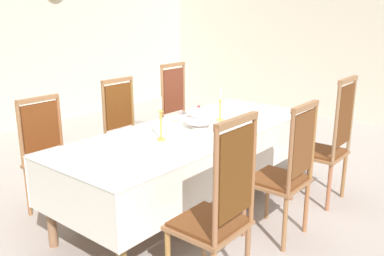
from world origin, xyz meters
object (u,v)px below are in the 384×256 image
Objects in this scene: chair_south_b at (286,171)px; soup_tureen at (199,117)px; chair_north_b at (127,131)px; candlestick_east at (220,108)px; bowl_far_left at (203,111)px; candlestick_west at (161,123)px; chair_north_a at (51,155)px; dining_table at (193,138)px; chair_south_c at (329,141)px; spoon_primary at (189,114)px; bowl_near_left at (185,115)px; spoon_secondary at (169,120)px; chair_north_c at (181,113)px; chair_south_a at (218,210)px; bowl_near_right at (164,121)px.

soup_tureen is at bearing 86.51° from chair_south_b.
candlestick_east is (0.39, -0.91, 0.31)m from chair_north_b.
candlestick_east is at bearing 113.25° from chair_north_b.
chair_south_b is 1.37m from bowl_far_left.
chair_south_b is at bearing -64.03° from candlestick_west.
soup_tureen is (0.96, -0.91, 0.30)m from chair_north_a.
chair_south_c is at bearing -45.70° from dining_table.
bowl_far_left is 0.16m from spoon_primary.
chair_south_c is at bearing -65.85° from bowl_near_left.
chair_south_c is at bearing -62.51° from candlestick_east.
chair_north_a is at bearing 155.73° from bowl_near_left.
chair_north_a is 2.03m from chair_south_b.
bowl_far_left is at bearing -20.97° from spoon_secondary.
chair_north_c reaches higher than candlestick_east.
chair_north_b is 1.06m from candlestick_west.
chair_south_b is (0.91, -1.82, 0.02)m from chair_north_a.
chair_south_a reaches higher than spoon_primary.
chair_south_b reaches higher than candlestick_east.
spoon_primary reaches higher than dining_table.
chair_north_b is 3.04× the size of candlestick_west.
candlestick_east is at bearing -102.70° from spoon_primary.
candlestick_east is 0.38m from bowl_far_left.
spoon_primary is at bearing 127.23° from chair_north_b.
chair_north_b is (0.91, 0.00, 0.02)m from chair_north_a.
spoon_secondary is (0.04, 0.40, -0.10)m from soup_tureen.
bowl_far_left is (-0.33, -0.58, 0.18)m from chair_north_c.
spoon_secondary is (-0.77, 1.31, 0.15)m from chair_south_c.
chair_north_b is at bearing 133.00° from bowl_far_left.
dining_table is 0.42m from spoon_secondary.
chair_south_a is 7.80× the size of bowl_near_left.
chair_north_b is 1.04m from candlestick_east.
chair_south_b is 3.08× the size of candlestick_west.
chair_north_b is 0.55m from spoon_secondary.
bowl_near_right is at bearing 54.85° from chair_south_a.
candlestick_west reaches higher than chair_north_a.
soup_tureen is (-0.81, -0.91, 0.26)m from chair_north_c.
spoon_primary is 0.30m from spoon_secondary.
chair_south_c is 6.16× the size of bowl_far_left.
bowl_near_right reaches higher than spoon_primary.
spoon_secondary is (-0.45, 0.07, -0.02)m from bowl_far_left.
chair_south_b is (0.91, 0.00, -0.03)m from chair_south_a.
bowl_near_right is (-0.00, 1.28, 0.19)m from chair_south_b.
soup_tureen is at bearing -123.23° from bowl_near_left.
dining_table is at bearing 0.00° from candlestick_west.
chair_south_c reaches higher than spoon_primary.
chair_north_b is at bearing 118.28° from bowl_near_left.
chair_north_c is (1.78, 1.83, -0.01)m from chair_south_a.
soup_tureen is (0.08, 0.00, 0.18)m from dining_table.
bowl_near_left is at bearing 77.02° from chair_south_b.
candlestick_east reaches higher than bowl_near_right.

